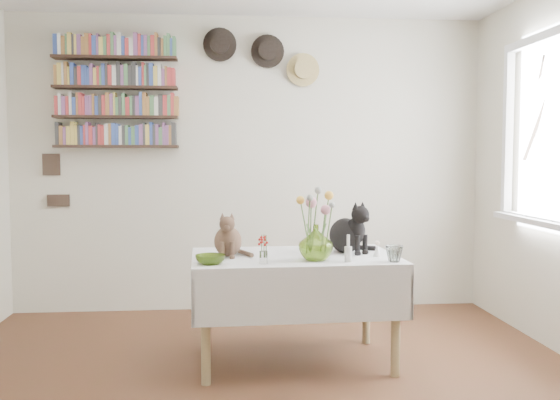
{
  "coord_description": "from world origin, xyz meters",
  "views": [
    {
      "loc": [
        -0.22,
        -3.09,
        1.32
      ],
      "look_at": [
        0.12,
        0.7,
        1.05
      ],
      "focal_mm": 40.0,
      "sensor_mm": 36.0,
      "label": 1
    }
  ],
  "objects": [
    {
      "name": "tabby_cat",
      "position": [
        -0.2,
        0.82,
        0.83
      ],
      "size": [
        0.2,
        0.25,
        0.29
      ],
      "primitive_type": null,
      "rotation": [
        0.0,
        0.0,
        -0.05
      ],
      "color": "brown",
      "rests_on": "dining_table"
    },
    {
      "name": "berry_jar",
      "position": [
        0.0,
        0.49,
        0.78
      ],
      "size": [
        0.05,
        0.05,
        0.19
      ],
      "color": "white",
      "rests_on": "dining_table"
    },
    {
      "name": "bookshelf_unit",
      "position": [
        -1.1,
        2.16,
        1.84
      ],
      "size": [
        1.0,
        0.16,
        0.91
      ],
      "color": "#312016",
      "rests_on": "room"
    },
    {
      "name": "green_bowl",
      "position": [
        -0.3,
        0.52,
        0.72
      ],
      "size": [
        0.24,
        0.24,
        0.05
      ],
      "primitive_type": "imported",
      "rotation": [
        0.0,
        0.0,
        0.47
      ],
      "color": "#A3C74D",
      "rests_on": "dining_table"
    },
    {
      "name": "room",
      "position": [
        0.0,
        0.0,
        1.25
      ],
      "size": [
        4.08,
        4.58,
        2.58
      ],
      "color": "#58301E",
      "rests_on": "ground"
    },
    {
      "name": "flower_bouquet",
      "position": [
        0.33,
        0.61,
        1.03
      ],
      "size": [
        0.17,
        0.13,
        0.39
      ],
      "color": "#4C7233",
      "rests_on": "flower_vase"
    },
    {
      "name": "wall_hats",
      "position": [
        0.12,
        2.19,
        2.17
      ],
      "size": [
        0.98,
        0.09,
        0.48
      ],
      "color": "black",
      "rests_on": "room"
    },
    {
      "name": "window",
      "position": [
        1.97,
        0.8,
        1.4
      ],
      "size": [
        0.12,
        1.52,
        1.32
      ],
      "color": "white",
      "rests_on": "room"
    },
    {
      "name": "dining_table",
      "position": [
        0.22,
        0.8,
        0.52
      ],
      "size": [
        1.32,
        0.87,
        0.69
      ],
      "color": "white",
      "rests_on": "room"
    },
    {
      "name": "flower_vase",
      "position": [
        0.33,
        0.6,
        0.8
      ],
      "size": [
        0.27,
        0.27,
        0.22
      ],
      "primitive_type": "imported",
      "rotation": [
        0.0,
        0.0,
        -0.38
      ],
      "color": "#A3C74D",
      "rests_on": "dining_table"
    },
    {
      "name": "black_cat",
      "position": [
        0.57,
        0.9,
        0.86
      ],
      "size": [
        0.36,
        0.37,
        0.34
      ],
      "primitive_type": null,
      "rotation": [
        0.0,
        0.0,
        0.64
      ],
      "color": "black",
      "rests_on": "dining_table"
    },
    {
      "name": "porcelain_figurine",
      "position": [
        0.73,
        0.71,
        0.73
      ],
      "size": [
        0.05,
        0.05,
        0.1
      ],
      "color": "white",
      "rests_on": "dining_table"
    },
    {
      "name": "wall_art_plaques",
      "position": [
        -1.63,
        2.23,
        1.12
      ],
      "size": [
        0.21,
        0.02,
        0.44
      ],
      "color": "#38281E",
      "rests_on": "room"
    },
    {
      "name": "drinking_glass",
      "position": [
        0.78,
        0.5,
        0.74
      ],
      "size": [
        0.14,
        0.14,
        0.1
      ],
      "primitive_type": "imported",
      "rotation": [
        0.0,
        0.0,
        -0.36
      ],
      "color": "white",
      "rests_on": "dining_table"
    },
    {
      "name": "candlestick",
      "position": [
        0.51,
        0.53,
        0.74
      ],
      "size": [
        0.05,
        0.05,
        0.16
      ],
      "color": "white",
      "rests_on": "dining_table"
    }
  ]
}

